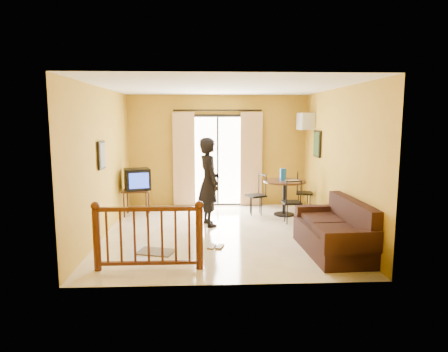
{
  "coord_description": "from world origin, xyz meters",
  "views": [
    {
      "loc": [
        -0.3,
        -7.61,
        2.23
      ],
      "look_at": [
        0.06,
        0.2,
        1.09
      ],
      "focal_mm": 32.0,
      "sensor_mm": 36.0,
      "label": 1
    }
  ],
  "objects_px": {
    "dining_table": "(284,188)",
    "sofa": "(336,233)",
    "coffee_table": "(311,215)",
    "standing_person": "(209,182)",
    "television": "(137,179)"
  },
  "relations": [
    {
      "from": "television",
      "to": "coffee_table",
      "type": "relative_size",
      "value": 0.75
    },
    {
      "from": "coffee_table",
      "to": "standing_person",
      "type": "height_order",
      "value": "standing_person"
    },
    {
      "from": "dining_table",
      "to": "television",
      "type": "bearing_deg",
      "value": 177.77
    },
    {
      "from": "coffee_table",
      "to": "sofa",
      "type": "bearing_deg",
      "value": -89.7
    },
    {
      "from": "television",
      "to": "dining_table",
      "type": "xyz_separation_m",
      "value": [
        3.37,
        -0.13,
        -0.2
      ]
    },
    {
      "from": "television",
      "to": "sofa",
      "type": "relative_size",
      "value": 0.35
    },
    {
      "from": "coffee_table",
      "to": "television",
      "type": "bearing_deg",
      "value": 161.98
    },
    {
      "from": "standing_person",
      "to": "coffee_table",
      "type": "bearing_deg",
      "value": -114.8
    },
    {
      "from": "television",
      "to": "standing_person",
      "type": "distance_m",
      "value": 1.88
    },
    {
      "from": "sofa",
      "to": "dining_table",
      "type": "bearing_deg",
      "value": 94.96
    },
    {
      "from": "coffee_table",
      "to": "sofa",
      "type": "height_order",
      "value": "sofa"
    },
    {
      "from": "dining_table",
      "to": "sofa",
      "type": "bearing_deg",
      "value": -82.35
    },
    {
      "from": "television",
      "to": "sofa",
      "type": "bearing_deg",
      "value": -54.58
    },
    {
      "from": "coffee_table",
      "to": "sofa",
      "type": "relative_size",
      "value": 0.47
    },
    {
      "from": "television",
      "to": "coffee_table",
      "type": "bearing_deg",
      "value": -35.97
    }
  ]
}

